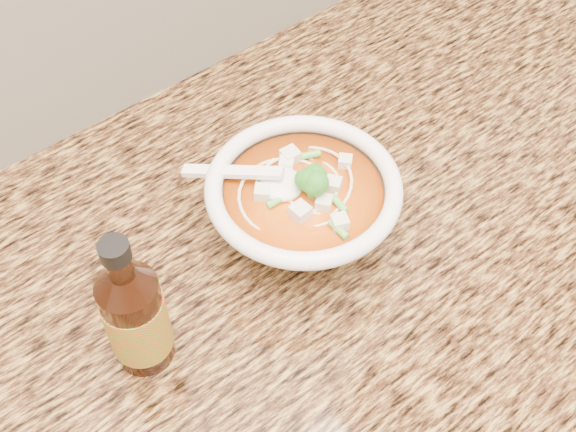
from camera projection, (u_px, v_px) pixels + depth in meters
counter_slab at (168, 344)px, 0.73m from camera, size 4.00×0.68×0.04m
soup_bowl at (303, 209)px, 0.75m from camera, size 0.20×0.20×0.11m
hot_sauce_bottle at (135, 316)px, 0.65m from camera, size 0.07×0.07×0.17m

